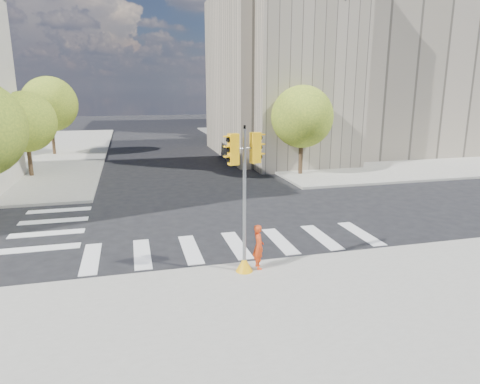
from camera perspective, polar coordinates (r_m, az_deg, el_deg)
The scene contains 13 objects.
ground at distance 18.67m, azimuth -1.68°, elevation -4.94°, with size 160.00×160.00×0.00m, color black.
sidewalk_far_right at distance 49.76m, azimuth 14.38°, elevation 6.54°, with size 28.00×40.00×0.15m, color gray.
civic_building at distance 41.28m, azimuth 14.15°, elevation 15.16°, with size 26.00×16.00×19.39m.
office_tower at distance 65.28m, azimuth 9.66°, elevation 21.55°, with size 20.00×18.00×30.00m, color #9EA0A3.
tree_lw_mid at distance 32.00m, azimuth -26.70°, elevation 8.35°, with size 4.00×4.00×5.77m.
tree_lw_far at distance 41.79m, azimuth -24.06°, elevation 10.64°, with size 4.80×4.80×6.95m.
tree_re_near at distance 29.60m, azimuth 8.28°, elevation 9.90°, with size 4.20×4.20×6.16m.
tree_re_mid at distance 40.90m, azimuth 1.69°, elevation 11.50°, with size 4.60×4.60×6.66m.
tree_re_far at distance 52.54m, azimuth -2.04°, elevation 11.47°, with size 4.00×4.00×5.88m.
lamp_near at distance 33.46m, azimuth 6.44°, elevation 11.29°, with size 0.35×0.18×8.11m.
lamp_far at distance 46.80m, azimuth 0.20°, elevation 12.07°, with size 0.35×0.18×8.11m.
traffic_signal at distance 13.51m, azimuth 0.59°, elevation -2.67°, with size 1.08×0.56×4.74m.
photographer at distance 14.18m, azimuth 2.47°, elevation -7.28°, with size 0.55×0.36×1.50m, color red.
Camera 1 is at (-3.91, -17.24, 6.00)m, focal length 32.00 mm.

